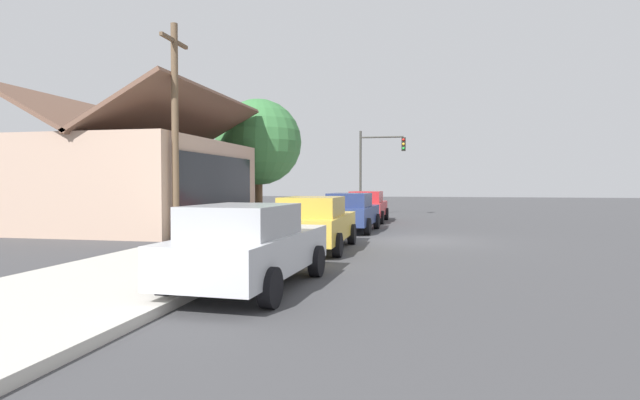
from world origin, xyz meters
name	(u,v)px	position (x,y,z in m)	size (l,w,h in m)	color
ground_plane	(416,240)	(0.00, 0.00, 0.00)	(120.00, 120.00, 0.00)	#424244
sidewalk_curb	(262,235)	(0.00, 5.60, 0.08)	(60.00, 4.20, 0.16)	beige
car_silver	(250,246)	(-8.83, 2.88, 0.81)	(4.63, 2.16, 1.59)	silver
car_mustard	(315,223)	(-3.16, 2.89, 0.82)	(4.78, 2.06, 1.59)	gold
car_navy	(351,212)	(2.76, 2.68, 0.81)	(4.41, 2.08, 1.59)	navy
car_cherry	(367,206)	(8.15, 2.64, 0.81)	(4.56, 1.95, 1.59)	red
storefront_building	(143,182)	(2.50, 11.98, 2.06)	(10.05, 7.46, 5.87)	tan
shade_tree	(259,142)	(9.77, 9.07, 4.34)	(4.91, 4.91, 6.81)	brown
traffic_light_main	(378,159)	(12.90, 2.54, 3.49)	(0.37, 2.79, 5.20)	#383833
utility_pole_wooden	(175,127)	(-1.65, 8.20, 3.93)	(1.80, 0.24, 7.50)	brown
fire_hydrant_red	(285,228)	(-1.76, 4.20, 0.50)	(0.22, 0.22, 0.71)	red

